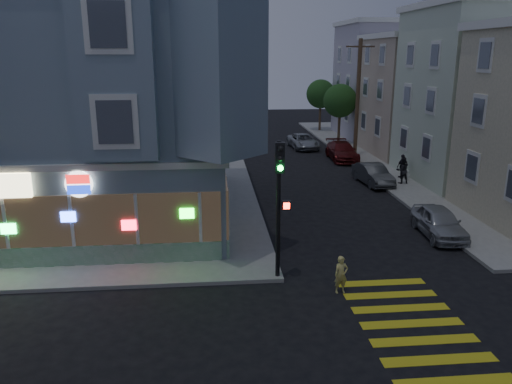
{
  "coord_description": "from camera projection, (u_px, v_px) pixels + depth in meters",
  "views": [
    {
      "loc": [
        0.44,
        -14.4,
        8.02
      ],
      "look_at": [
        2.29,
        5.31,
        2.52
      ],
      "focal_mm": 35.0,
      "sensor_mm": 36.0,
      "label": 1
    }
  ],
  "objects": [
    {
      "name": "street_tree_far",
      "position": [
        321.0,
        94.0,
        52.42
      ],
      "size": [
        3.0,
        3.0,
        5.3
      ],
      "color": "#4C3826",
      "rests_on": "sidewalk_ne"
    },
    {
      "name": "sidewalk_ne",
      "position": [
        492.0,
        156.0,
        40.04
      ],
      "size": [
        24.0,
        42.0,
        0.15
      ],
      "primitive_type": "cube",
      "color": "gray",
      "rests_on": "ground"
    },
    {
      "name": "fire_hydrant",
      "position": [
        407.0,
        175.0,
        32.02
      ],
      "size": [
        0.41,
        0.24,
        0.71
      ],
      "color": "silver",
      "rests_on": "sidewalk_ne"
    },
    {
      "name": "corner_building",
      "position": [
        77.0,
        101.0,
        24.37
      ],
      "size": [
        14.6,
        14.6,
        11.4
      ],
      "color": "gray",
      "rests_on": "sidewalk_nw"
    },
    {
      "name": "parked_car_b",
      "position": [
        373.0,
        174.0,
        31.58
      ],
      "size": [
        1.77,
        4.07,
        1.3
      ],
      "primitive_type": "imported",
      "rotation": [
        0.0,
        0.0,
        0.1
      ],
      "color": "#3E4043",
      "rests_on": "ground"
    },
    {
      "name": "ground",
      "position": [
        200.0,
        314.0,
        15.92
      ],
      "size": [
        120.0,
        120.0,
        0.0
      ],
      "primitive_type": "plane",
      "color": "black",
      "rests_on": "ground"
    },
    {
      "name": "parked_car_a",
      "position": [
        439.0,
        222.0,
        22.58
      ],
      "size": [
        1.81,
        4.02,
        1.34
      ],
      "primitive_type": "imported",
      "rotation": [
        0.0,
        0.0,
        -0.06
      ],
      "color": "#A8ABAF",
      "rests_on": "ground"
    },
    {
      "name": "pedestrian_a",
      "position": [
        402.0,
        170.0,
        31.22
      ],
      "size": [
        0.86,
        0.71,
        1.66
      ],
      "primitive_type": "imported",
      "rotation": [
        0.0,
        0.0,
        3.24
      ],
      "color": "black",
      "rests_on": "sidewalk_ne"
    },
    {
      "name": "parked_car_d",
      "position": [
        303.0,
        141.0,
        43.65
      ],
      "size": [
        2.45,
        4.68,
        1.26
      ],
      "primitive_type": "imported",
      "rotation": [
        0.0,
        0.0,
        0.08
      ],
      "color": "#9BA0A5",
      "rests_on": "ground"
    },
    {
      "name": "row_house_d",
      "position": [
        403.0,
        81.0,
        48.85
      ],
      "size": [
        12.0,
        8.6,
        10.5
      ],
      "primitive_type": "cube",
      "color": "#B1A9B9",
      "rests_on": "sidewalk_ne"
    },
    {
      "name": "utility_pole",
      "position": [
        358.0,
        97.0,
        38.75
      ],
      "size": [
        2.2,
        0.3,
        9.0
      ],
      "color": "#4C3826",
      "rests_on": "sidewalk_ne"
    },
    {
      "name": "traffic_signal",
      "position": [
        280.0,
        187.0,
        17.31
      ],
      "size": [
        0.59,
        0.56,
        5.02
      ],
      "rotation": [
        0.0,
        0.0,
        -0.06
      ],
      "color": "black",
      "rests_on": "sidewalk_nw"
    },
    {
      "name": "pedestrian_b",
      "position": [
        403.0,
        166.0,
        32.68
      ],
      "size": [
        0.98,
        0.7,
        1.55
      ],
      "primitive_type": "imported",
      "rotation": [
        0.0,
        0.0,
        3.55
      ],
      "color": "black",
      "rests_on": "sidewalk_ne"
    },
    {
      "name": "row_house_c",
      "position": [
        444.0,
        97.0,
        40.42
      ],
      "size": [
        12.0,
        8.6,
        9.0
      ],
      "primitive_type": "cube",
      "color": "tan",
      "rests_on": "sidewalk_ne"
    },
    {
      "name": "parked_car_c",
      "position": [
        342.0,
        151.0,
        38.84
      ],
      "size": [
        2.06,
        4.83,
        1.39
      ],
      "primitive_type": "imported",
      "rotation": [
        0.0,
        0.0,
        -0.03
      ],
      "color": "#5C1516",
      "rests_on": "ground"
    },
    {
      "name": "street_tree_near",
      "position": [
        340.0,
        101.0,
        44.75
      ],
      "size": [
        3.0,
        3.0,
        5.3
      ],
      "color": "#4C3826",
      "rests_on": "sidewalk_ne"
    },
    {
      "name": "running_child",
      "position": [
        341.0,
        275.0,
        17.2
      ],
      "size": [
        0.53,
        0.38,
        1.33
      ],
      "primitive_type": "imported",
      "rotation": [
        0.0,
        0.0,
        0.14
      ],
      "color": "#D1C56B",
      "rests_on": "ground"
    },
    {
      "name": "row_house_b",
      "position": [
        510.0,
        97.0,
        31.59
      ],
      "size": [
        12.0,
        8.6,
        10.5
      ],
      "primitive_type": "cube",
      "color": "beige",
      "rests_on": "sidewalk_ne"
    },
    {
      "name": "sidewalk_nw",
      "position": [
        21.0,
        165.0,
        36.75
      ],
      "size": [
        33.0,
        42.0,
        0.15
      ],
      "primitive_type": "cube",
      "color": "gray",
      "rests_on": "ground"
    }
  ]
}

